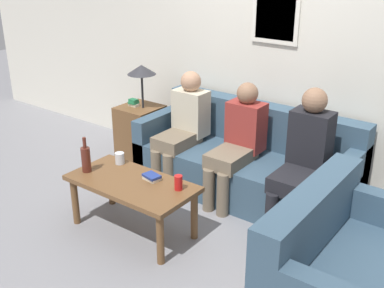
% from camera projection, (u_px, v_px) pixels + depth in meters
% --- Properties ---
extents(ground_plane, '(16.00, 16.00, 0.00)m').
position_uv_depth(ground_plane, '(216.00, 212.00, 4.41)').
color(ground_plane, gray).
extents(wall_back, '(9.00, 0.08, 2.60)m').
position_uv_depth(wall_back, '(275.00, 53.00, 4.62)').
color(wall_back, silver).
rests_on(wall_back, ground_plane).
extents(couch_main, '(2.12, 0.85, 0.84)m').
position_uv_depth(couch_main, '(246.00, 164.00, 4.67)').
color(couch_main, '#385166').
rests_on(couch_main, ground_plane).
extents(couch_side, '(0.85, 1.30, 0.84)m').
position_uv_depth(couch_side, '(345.00, 275.00, 3.11)').
color(couch_side, '#385166').
rests_on(couch_side, ground_plane).
extents(coffee_table, '(1.09, 0.55, 0.47)m').
position_uv_depth(coffee_table, '(132.00, 188.00, 3.98)').
color(coffee_table, brown).
rests_on(coffee_table, ground_plane).
extents(side_table_with_lamp, '(0.43, 0.43, 1.11)m').
position_uv_depth(side_table_with_lamp, '(141.00, 129.00, 5.31)').
color(side_table_with_lamp, brown).
rests_on(side_table_with_lamp, ground_plane).
extents(wine_bottle, '(0.08, 0.08, 0.31)m').
position_uv_depth(wine_bottle, '(86.00, 159.00, 4.08)').
color(wine_bottle, '#562319').
rests_on(wine_bottle, coffee_table).
extents(drinking_glass, '(0.08, 0.08, 0.10)m').
position_uv_depth(drinking_glass, '(120.00, 158.00, 4.25)').
color(drinking_glass, silver).
rests_on(drinking_glass, coffee_table).
extents(book_stack, '(0.16, 0.13, 0.05)m').
position_uv_depth(book_stack, '(152.00, 177.00, 3.97)').
color(book_stack, beige).
rests_on(book_stack, coffee_table).
extents(soda_can, '(0.07, 0.07, 0.12)m').
position_uv_depth(soda_can, '(179.00, 183.00, 3.80)').
color(soda_can, red).
rests_on(soda_can, coffee_table).
extents(person_left, '(0.34, 0.63, 1.12)m').
position_uv_depth(person_left, '(183.00, 124.00, 4.81)').
color(person_left, '#756651').
rests_on(person_left, ground_plane).
extents(person_middle, '(0.34, 0.65, 1.11)m').
position_uv_depth(person_middle, '(238.00, 140.00, 4.44)').
color(person_middle, '#756651').
rests_on(person_middle, ground_plane).
extents(person_right, '(0.34, 0.65, 1.20)m').
position_uv_depth(person_right, '(303.00, 156.00, 4.02)').
color(person_right, black).
rests_on(person_right, ground_plane).
extents(teddy_bear, '(0.21, 0.21, 0.32)m').
position_uv_depth(teddy_bear, '(266.00, 269.00, 3.42)').
color(teddy_bear, tan).
rests_on(teddy_bear, ground_plane).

